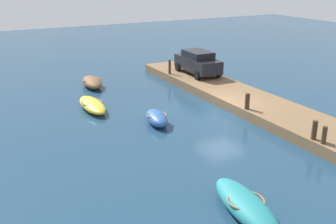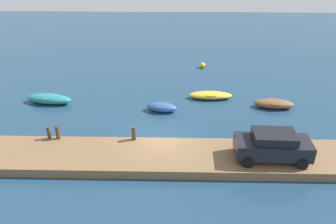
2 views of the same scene
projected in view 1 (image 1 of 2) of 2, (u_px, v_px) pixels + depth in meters
name	position (u px, v px, depth m)	size (l,w,h in m)	color
ground_plane	(222.00, 111.00, 23.74)	(84.00, 84.00, 0.00)	navy
dock_platform	(249.00, 102.00, 24.54)	(22.86, 3.46, 0.56)	brown
rowboat_brown	(92.00, 82.00, 28.63)	(3.15, 1.52, 0.68)	brown
rowboat_yellow	(92.00, 105.00, 23.92)	(3.59, 1.27, 0.58)	gold
rowboat_teal	(246.00, 206.00, 13.49)	(3.93, 1.77, 0.76)	teal
dinghy_blue	(157.00, 118.00, 21.65)	(2.50, 1.44, 0.68)	#2D569E
mooring_post_west	(324.00, 135.00, 17.79)	(0.22, 0.22, 0.83)	#47331E
mooring_post_mid_west	(314.00, 130.00, 18.25)	(0.25, 0.25, 0.91)	#47331E
mooring_post_mid_east	(247.00, 101.00, 22.29)	(0.27, 0.27, 0.91)	#47331E
mooring_post_east	(170.00, 67.00, 29.92)	(0.19, 0.19, 1.07)	#47331E
parked_car	(198.00, 62.00, 29.75)	(4.29, 2.12, 1.75)	black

